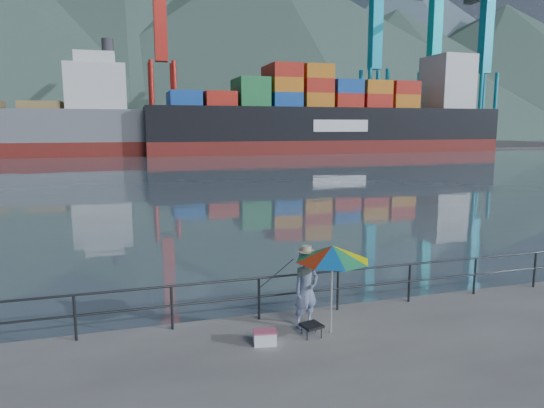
{
  "coord_description": "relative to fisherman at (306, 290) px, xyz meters",
  "views": [
    {
      "loc": [
        -1.8,
        -8.73,
        4.49
      ],
      "look_at": [
        2.6,
        6.0,
        2.0
      ],
      "focal_mm": 32.0,
      "sensor_mm": 36.0,
      "label": 1
    }
  ],
  "objects": [
    {
      "name": "harbor_water",
      "position": [
        -1.9,
        129.01,
        -0.86
      ],
      "size": [
        500.0,
        280.0,
        0.0
      ],
      "primitive_type": "cube",
      "color": "slate",
      "rests_on": "ground"
    },
    {
      "name": "far_dock",
      "position": [
        8.1,
        92.01,
        -0.86
      ],
      "size": [
        200.0,
        40.0,
        0.4
      ],
      "primitive_type": "cube",
      "color": "#514F4C",
      "rests_on": "ground"
    },
    {
      "name": "guardrail",
      "position": [
        -1.9,
        0.71,
        -0.34
      ],
      "size": [
        22.0,
        0.06,
        1.03
      ],
      "color": "#2D3033",
      "rests_on": "ground"
    },
    {
      "name": "mountains",
      "position": [
        36.92,
        206.76,
        34.69
      ],
      "size": [
        600.0,
        332.8,
        80.0
      ],
      "color": "#385147",
      "rests_on": "ground"
    },
    {
      "name": "port_cranes",
      "position": [
        29.1,
        83.01,
        15.14
      ],
      "size": [
        116.0,
        28.0,
        38.4
      ],
      "color": "red",
      "rests_on": "ground"
    },
    {
      "name": "container_stacks",
      "position": [
        32.77,
        92.34,
        2.27
      ],
      "size": [
        58.0,
        5.4,
        7.8
      ],
      "color": "#194CA5",
      "rests_on": "ground"
    },
    {
      "name": "fisherman",
      "position": [
        0.0,
        0.0,
        0.0
      ],
      "size": [
        0.72,
        0.58,
        1.73
      ],
      "primitive_type": "imported",
      "rotation": [
        0.0,
        0.0,
        0.29
      ],
      "color": "#304A8C",
      "rests_on": "ground"
    },
    {
      "name": "beach_umbrella",
      "position": [
        0.41,
        -0.48,
        0.94
      ],
      "size": [
        1.73,
        1.73,
        1.97
      ],
      "color": "white",
      "rests_on": "ground"
    },
    {
      "name": "folding_stool",
      "position": [
        -0.06,
        -0.51,
        -0.72
      ],
      "size": [
        0.49,
        0.49,
        0.27
      ],
      "color": "black",
      "rests_on": "ground"
    },
    {
      "name": "cooler_bag",
      "position": [
        -1.13,
        -0.6,
        -0.73
      ],
      "size": [
        0.51,
        0.38,
        0.27
      ],
      "primitive_type": "cube",
      "rotation": [
        0.0,
        0.0,
        -0.17
      ],
      "color": "white",
      "rests_on": "ground"
    },
    {
      "name": "fishing_rod",
      "position": [
        -0.39,
        1.12,
        -0.86
      ],
      "size": [
        0.37,
        1.75,
        1.26
      ],
      "primitive_type": "cylinder",
      "rotation": [
        0.96,
        0.0,
        0.2
      ],
      "color": "black",
      "rests_on": "ground"
    },
    {
      "name": "bulk_carrier",
      "position": [
        -21.93,
        73.46,
        3.28
      ],
      "size": [
        50.3,
        8.71,
        14.5
      ],
      "color": "maroon",
      "rests_on": "ground"
    },
    {
      "name": "container_ship",
      "position": [
        32.99,
        71.91,
        4.94
      ],
      "size": [
        64.22,
        10.7,
        18.1
      ],
      "color": "maroon",
      "rests_on": "ground"
    }
  ]
}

